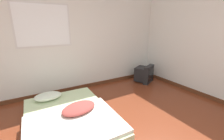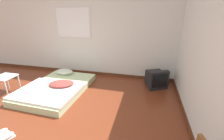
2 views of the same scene
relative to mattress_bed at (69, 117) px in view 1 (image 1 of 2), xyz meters
name	(u,v)px [view 1 (image 1 of 2)]	position (x,y,z in m)	size (l,w,h in m)	color
wall_back	(66,39)	(0.38, 1.32, 1.18)	(7.50, 0.08, 2.60)	silver
mattress_bed	(69,117)	(0.00, 0.00, 0.00)	(1.39, 1.91, 0.30)	beige
crt_tv	(144,74)	(2.42, 0.83, 0.13)	(0.61, 0.59, 0.49)	black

